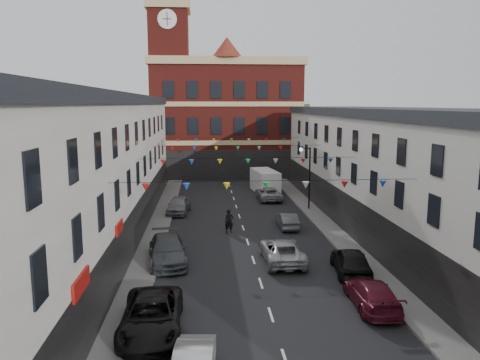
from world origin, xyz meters
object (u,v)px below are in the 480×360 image
object	(u,v)px
car_right_c	(372,294)
car_left_e	(179,205)
street_lamp	(307,170)
car_right_f	(268,194)
car_right_d	(351,261)
moving_car	(282,251)
car_left_d	(168,250)
car_right_e	(287,220)
pedestrian	(229,221)
white_van	(265,181)
car_left_c	(152,316)

from	to	relation	value
car_right_c	car_left_e	bearing A→B (deg)	-60.97
street_lamp	car_right_f	distance (m)	6.61
street_lamp	car_left_e	world-z (taller)	street_lamp
car_right_d	moving_car	world-z (taller)	car_right_d
car_left_d	car_right_e	xyz separation A→B (m)	(9.10, 7.73, -0.18)
car_left_d	moving_car	world-z (taller)	car_left_d
car_left_e	car_right_e	world-z (taller)	car_left_e
car_right_f	pedestrian	world-z (taller)	pedestrian
street_lamp	car_right_e	bearing A→B (deg)	-115.05
white_van	car_left_e	bearing A→B (deg)	-141.07
car_left_c	car_right_c	size ratio (longest dim) A/B	1.19
car_right_c	car_right_e	xyz separation A→B (m)	(-1.51, 15.22, -0.05)
car_left_c	car_right_d	bearing A→B (deg)	29.16
car_right_c	car_left_d	bearing A→B (deg)	-32.86
car_left_c	pedestrian	distance (m)	16.40
car_left_e	white_van	xyz separation A→B (m)	(9.30, 9.81, 0.49)
car_right_d	car_right_e	xyz separation A→B (m)	(-1.90, 10.63, -0.16)
car_right_e	pedestrian	distance (m)	4.99
car_right_d	moving_car	size ratio (longest dim) A/B	0.88
car_left_e	car_left_d	bearing A→B (deg)	-83.46
moving_car	white_van	distance (m)	23.98
car_right_d	pedestrian	world-z (taller)	pedestrian
moving_car	pedestrian	world-z (taller)	pedestrian
car_left_e	car_right_e	size ratio (longest dim) A/B	1.18
car_right_c	car_right_f	bearing A→B (deg)	-84.37
car_right_f	car_right_e	bearing A→B (deg)	88.03
car_left_c	white_van	size ratio (longest dim) A/B	0.99
car_left_e	white_van	distance (m)	13.53
car_right_f	white_van	world-z (taller)	white_van
car_left_e	car_right_f	world-z (taller)	car_left_e
car_right_f	white_van	size ratio (longest dim) A/B	0.87
car_right_f	car_left_e	bearing A→B (deg)	28.60
car_left_e	moving_car	world-z (taller)	car_left_e
street_lamp	car_right_d	distance (m)	17.26
car_left_c	car_left_d	size ratio (longest dim) A/B	1.01
car_right_f	car_right_c	bearing A→B (deg)	91.30
car_left_c	white_van	distance (m)	34.06
car_left_c	car_right_e	xyz separation A→B (m)	(9.10, 17.05, -0.15)
car_left_e	car_right_c	xyz separation A→B (m)	(10.61, -21.13, -0.09)
car_right_f	pedestrian	size ratio (longest dim) A/B	2.60
car_left_c	car_right_d	xyz separation A→B (m)	(11.00, 6.42, 0.01)
car_left_c	car_left_e	distance (m)	22.95
car_right_e	pedestrian	world-z (taller)	pedestrian
car_left_d	pedestrian	xyz separation A→B (m)	(4.27, 6.52, 0.13)
street_lamp	car_right_d	world-z (taller)	street_lamp
car_right_f	street_lamp	bearing A→B (deg)	118.73
car_left_c	car_left_e	bearing A→B (deg)	88.91
car_right_c	pedestrian	xyz separation A→B (m)	(-6.34, 14.01, 0.26)
car_left_e	street_lamp	bearing A→B (deg)	8.47
car_left_e	car_right_c	world-z (taller)	car_left_e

